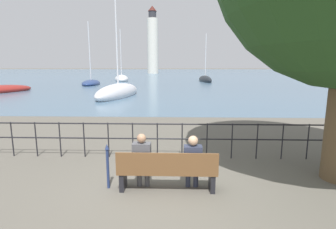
{
  "coord_description": "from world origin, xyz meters",
  "views": [
    {
      "loc": [
        0.19,
        -5.37,
        2.65
      ],
      "look_at": [
        0.0,
        0.5,
        1.58
      ],
      "focal_mm": 28.0,
      "sensor_mm": 36.0,
      "label": 1
    }
  ],
  "objects_px": {
    "closed_umbrella": "(108,164)",
    "seated_person_right": "(193,160)",
    "sailboat_0": "(91,83)",
    "sailboat_1": "(118,92)",
    "harbor_lighthouse": "(153,43)",
    "seated_person_left": "(142,159)",
    "park_bench": "(167,171)",
    "sailboat_2": "(205,80)",
    "sailboat_4": "(122,79)"
  },
  "relations": [
    {
      "from": "sailboat_2",
      "to": "seated_person_right",
      "type": "bearing_deg",
      "value": -101.64
    },
    {
      "from": "harbor_lighthouse",
      "to": "seated_person_left",
      "type": "bearing_deg",
      "value": -85.05
    },
    {
      "from": "sailboat_0",
      "to": "sailboat_2",
      "type": "relative_size",
      "value": 1.06
    },
    {
      "from": "sailboat_4",
      "to": "sailboat_0",
      "type": "bearing_deg",
      "value": -116.75
    },
    {
      "from": "seated_person_right",
      "to": "park_bench",
      "type": "bearing_deg",
      "value": -171.53
    },
    {
      "from": "park_bench",
      "to": "seated_person_right",
      "type": "height_order",
      "value": "seated_person_right"
    },
    {
      "from": "closed_umbrella",
      "to": "sailboat_4",
      "type": "distance_m",
      "value": 45.73
    },
    {
      "from": "closed_umbrella",
      "to": "sailboat_1",
      "type": "relative_size",
      "value": 0.08
    },
    {
      "from": "harbor_lighthouse",
      "to": "park_bench",
      "type": "bearing_deg",
      "value": -84.75
    },
    {
      "from": "sailboat_1",
      "to": "park_bench",
      "type": "bearing_deg",
      "value": -64.61
    },
    {
      "from": "sailboat_2",
      "to": "closed_umbrella",
      "type": "bearing_deg",
      "value": -104.07
    },
    {
      "from": "seated_person_right",
      "to": "sailboat_4",
      "type": "xyz_separation_m",
      "value": [
        -10.88,
        44.84,
        -0.31
      ]
    },
    {
      "from": "seated_person_right",
      "to": "sailboat_4",
      "type": "bearing_deg",
      "value": 103.64
    },
    {
      "from": "park_bench",
      "to": "harbor_lighthouse",
      "type": "height_order",
      "value": "harbor_lighthouse"
    },
    {
      "from": "seated_person_right",
      "to": "sailboat_1",
      "type": "height_order",
      "value": "sailboat_1"
    },
    {
      "from": "sailboat_2",
      "to": "sailboat_4",
      "type": "bearing_deg",
      "value": 168.68
    },
    {
      "from": "seated_person_left",
      "to": "sailboat_0",
      "type": "xyz_separation_m",
      "value": [
        -12.24,
        34.22,
        -0.44
      ]
    },
    {
      "from": "park_bench",
      "to": "seated_person_right",
      "type": "bearing_deg",
      "value": 8.47
    },
    {
      "from": "closed_umbrella",
      "to": "harbor_lighthouse",
      "type": "distance_m",
      "value": 103.06
    },
    {
      "from": "sailboat_0",
      "to": "seated_person_right",
      "type": "bearing_deg",
      "value": -77.35
    },
    {
      "from": "closed_umbrella",
      "to": "sailboat_0",
      "type": "distance_m",
      "value": 36.08
    },
    {
      "from": "seated_person_left",
      "to": "sailboat_2",
      "type": "height_order",
      "value": "sailboat_2"
    },
    {
      "from": "seated_person_right",
      "to": "harbor_lighthouse",
      "type": "distance_m",
      "value": 103.22
    },
    {
      "from": "park_bench",
      "to": "sailboat_1",
      "type": "xyz_separation_m",
      "value": [
        -5.08,
        18.22,
        -0.06
      ]
    },
    {
      "from": "closed_umbrella",
      "to": "sailboat_2",
      "type": "bearing_deg",
      "value": 81.11
    },
    {
      "from": "closed_umbrella",
      "to": "sailboat_1",
      "type": "bearing_deg",
      "value": 101.74
    },
    {
      "from": "park_bench",
      "to": "sailboat_2",
      "type": "height_order",
      "value": "sailboat_2"
    },
    {
      "from": "closed_umbrella",
      "to": "sailboat_0",
      "type": "bearing_deg",
      "value": 108.56
    },
    {
      "from": "sailboat_1",
      "to": "sailboat_4",
      "type": "height_order",
      "value": "sailboat_1"
    },
    {
      "from": "seated_person_right",
      "to": "harbor_lighthouse",
      "type": "relative_size",
      "value": 0.05
    },
    {
      "from": "seated_person_left",
      "to": "closed_umbrella",
      "type": "distance_m",
      "value": 0.77
    },
    {
      "from": "park_bench",
      "to": "sailboat_1",
      "type": "distance_m",
      "value": 18.91
    },
    {
      "from": "sailboat_0",
      "to": "seated_person_left",
      "type": "bearing_deg",
      "value": -78.96
    },
    {
      "from": "park_bench",
      "to": "seated_person_left",
      "type": "bearing_deg",
      "value": 171.65
    },
    {
      "from": "harbor_lighthouse",
      "to": "sailboat_2",
      "type": "bearing_deg",
      "value": -75.88
    },
    {
      "from": "seated_person_right",
      "to": "sailboat_0",
      "type": "distance_m",
      "value": 36.73
    },
    {
      "from": "park_bench",
      "to": "sailboat_0",
      "type": "relative_size",
      "value": 0.23
    },
    {
      "from": "harbor_lighthouse",
      "to": "closed_umbrella",
      "type": "bearing_deg",
      "value": -85.47
    },
    {
      "from": "closed_umbrella",
      "to": "seated_person_right",
      "type": "bearing_deg",
      "value": -0.29
    },
    {
      "from": "closed_umbrella",
      "to": "sailboat_0",
      "type": "relative_size",
      "value": 0.11
    },
    {
      "from": "park_bench",
      "to": "sailboat_0",
      "type": "height_order",
      "value": "sailboat_0"
    },
    {
      "from": "seated_person_left",
      "to": "sailboat_0",
      "type": "relative_size",
      "value": 0.13
    },
    {
      "from": "seated_person_right",
      "to": "sailboat_0",
      "type": "relative_size",
      "value": 0.13
    },
    {
      "from": "seated_person_left",
      "to": "sailboat_2",
      "type": "relative_size",
      "value": 0.14
    },
    {
      "from": "park_bench",
      "to": "sailboat_1",
      "type": "relative_size",
      "value": 0.16
    },
    {
      "from": "sailboat_4",
      "to": "harbor_lighthouse",
      "type": "distance_m",
      "value": 58.46
    },
    {
      "from": "sailboat_1",
      "to": "sailboat_2",
      "type": "relative_size",
      "value": 1.46
    },
    {
      "from": "closed_umbrella",
      "to": "sailboat_2",
      "type": "relative_size",
      "value": 0.11
    },
    {
      "from": "closed_umbrella",
      "to": "sailboat_1",
      "type": "xyz_separation_m",
      "value": [
        -3.77,
        18.13,
        -0.18
      ]
    },
    {
      "from": "sailboat_2",
      "to": "harbor_lighthouse",
      "type": "bearing_deg",
      "value": 98.94
    }
  ]
}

